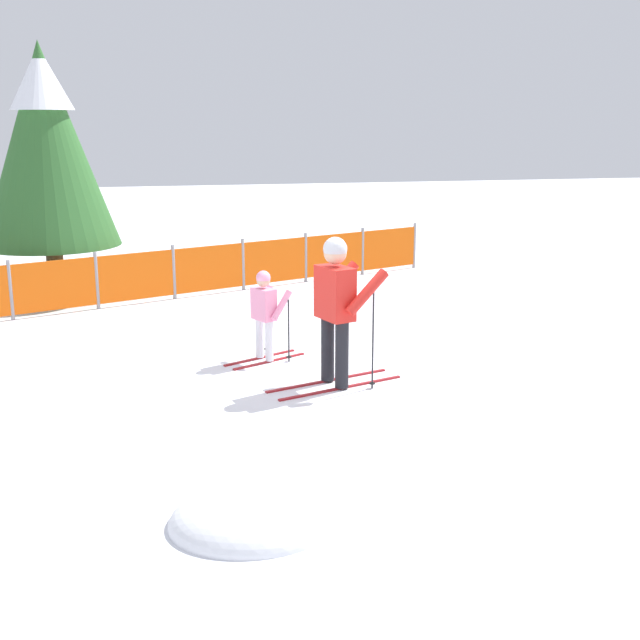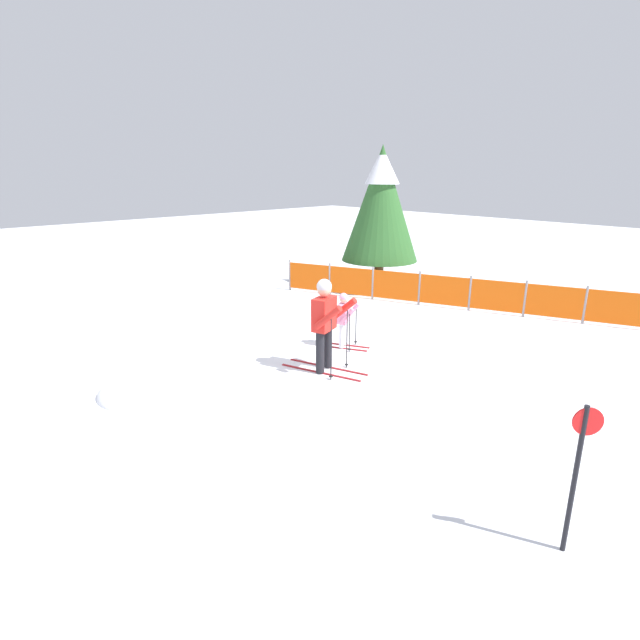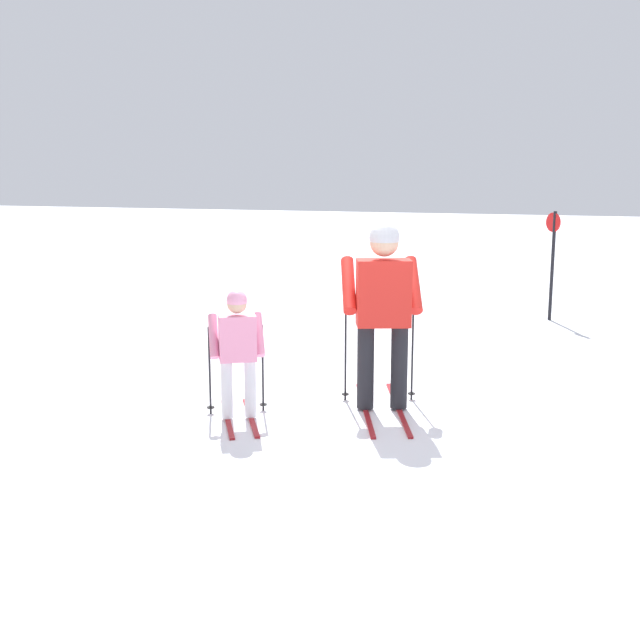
# 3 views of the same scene
# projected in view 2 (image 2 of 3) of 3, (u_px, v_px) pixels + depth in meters

# --- Properties ---
(ground_plane) EXTENTS (60.00, 60.00, 0.00)m
(ground_plane) POSITION_uv_depth(u_px,v_px,m) (325.00, 363.00, 9.73)
(ground_plane) COLOR white
(skier_adult) EXTENTS (1.68, 0.93, 1.75)m
(skier_adult) POSITION_uv_depth(u_px,v_px,m) (325.00, 317.00, 9.07)
(skier_adult) COLOR maroon
(skier_adult) RESTS_ON ground_plane
(skier_child) EXTENTS (1.10, 0.73, 1.18)m
(skier_child) POSITION_uv_depth(u_px,v_px,m) (344.00, 316.00, 10.40)
(skier_child) COLOR maroon
(skier_child) RESTS_ON ground_plane
(safety_fence) EXTENTS (8.95, 3.48, 0.94)m
(safety_fence) POSITION_uv_depth(u_px,v_px,m) (444.00, 291.00, 13.47)
(safety_fence) COLOR gray
(safety_fence) RESTS_ON ground_plane
(conifer_far) EXTENTS (2.32, 2.32, 4.31)m
(conifer_far) POSITION_uv_depth(u_px,v_px,m) (381.00, 202.00, 14.93)
(conifer_far) COLOR #4C3823
(conifer_far) RESTS_ON ground_plane
(trail_marker) EXTENTS (0.22, 0.21, 1.59)m
(trail_marker) POSITION_uv_depth(u_px,v_px,m) (578.00, 465.00, 4.69)
(trail_marker) COLOR black
(trail_marker) RESTS_ON ground_plane
(snow_mound) EXTENTS (1.34, 1.14, 0.53)m
(snow_mound) POSITION_uv_depth(u_px,v_px,m) (134.00, 396.00, 8.34)
(snow_mound) COLOR white
(snow_mound) RESTS_ON ground_plane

